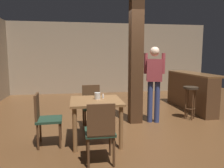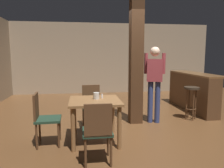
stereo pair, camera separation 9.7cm
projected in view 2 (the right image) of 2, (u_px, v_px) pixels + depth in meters
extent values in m
plane|color=brown|center=(144.00, 127.00, 4.67)|extent=(10.80, 10.80, 0.00)
cube|color=gray|center=(113.00, 58.00, 8.90)|extent=(8.00, 0.10, 2.80)
cube|color=#422816|center=(136.00, 61.00, 4.86)|extent=(0.28, 0.28, 2.80)
cube|color=brown|center=(95.00, 101.00, 3.82)|extent=(0.88, 0.88, 0.04)
cylinder|color=brown|center=(113.00, 115.00, 4.28)|extent=(0.07, 0.07, 0.72)
cylinder|color=brown|center=(74.00, 117.00, 4.18)|extent=(0.07, 0.07, 0.72)
cylinder|color=brown|center=(119.00, 128.00, 3.55)|extent=(0.07, 0.07, 0.72)
cylinder|color=brown|center=(73.00, 130.00, 3.45)|extent=(0.07, 0.07, 0.72)
cube|color=#1E3828|center=(92.00, 107.00, 4.56)|extent=(0.45, 0.45, 0.04)
cube|color=#4C301C|center=(91.00, 95.00, 4.72)|extent=(0.38, 0.07, 0.45)
cylinder|color=#4C301C|center=(102.00, 120.00, 4.46)|extent=(0.04, 0.04, 0.43)
cylinder|color=#4C301C|center=(85.00, 121.00, 4.39)|extent=(0.04, 0.04, 0.43)
cylinder|color=#4C301C|center=(99.00, 115.00, 4.80)|extent=(0.04, 0.04, 0.43)
cylinder|color=#4C301C|center=(83.00, 116.00, 4.73)|extent=(0.04, 0.04, 0.43)
cube|color=#1E3828|center=(97.00, 132.00, 3.12)|extent=(0.42, 0.42, 0.04)
cube|color=#4C301C|center=(98.00, 120.00, 2.90)|extent=(0.38, 0.04, 0.45)
cylinder|color=#4C301C|center=(85.00, 143.00, 3.29)|extent=(0.04, 0.04, 0.43)
cylinder|color=#4C301C|center=(108.00, 141.00, 3.34)|extent=(0.04, 0.04, 0.43)
cylinder|color=#4C301C|center=(85.00, 153.00, 2.95)|extent=(0.04, 0.04, 0.43)
cylinder|color=#4C301C|center=(111.00, 151.00, 3.00)|extent=(0.04, 0.04, 0.43)
cube|color=#1E3828|center=(48.00, 119.00, 3.72)|extent=(0.44, 0.44, 0.04)
cube|color=#4C301C|center=(36.00, 107.00, 3.66)|extent=(0.05, 0.38, 0.45)
cylinder|color=#4C301C|center=(60.00, 128.00, 3.95)|extent=(0.04, 0.04, 0.43)
cylinder|color=#4C301C|center=(59.00, 135.00, 3.61)|extent=(0.04, 0.04, 0.43)
cylinder|color=#4C301C|center=(40.00, 129.00, 3.89)|extent=(0.04, 0.04, 0.43)
cylinder|color=#4C301C|center=(37.00, 136.00, 3.55)|extent=(0.04, 0.04, 0.43)
cylinder|color=beige|center=(96.00, 96.00, 3.88)|extent=(0.11, 0.11, 0.12)
cylinder|color=silver|center=(102.00, 96.00, 3.95)|extent=(0.03, 0.03, 0.08)
cube|color=maroon|center=(155.00, 70.00, 4.88)|extent=(0.38, 0.29, 0.50)
sphere|color=beige|center=(155.00, 52.00, 4.82)|extent=(0.26, 0.26, 0.21)
cylinder|color=navy|center=(157.00, 102.00, 4.96)|extent=(0.15, 0.15, 0.95)
cylinder|color=navy|center=(150.00, 102.00, 4.98)|extent=(0.15, 0.15, 0.95)
cylinder|color=maroon|center=(164.00, 64.00, 4.83)|extent=(0.10, 0.10, 0.46)
cylinder|color=maroon|center=(146.00, 63.00, 4.88)|extent=(0.10, 0.10, 0.46)
cube|color=brown|center=(196.00, 74.00, 6.11)|extent=(0.56, 2.20, 0.04)
cube|color=#4C301C|center=(191.00, 92.00, 6.16)|extent=(0.36, 2.20, 0.99)
cylinder|color=#2D2319|center=(192.00, 88.00, 5.15)|extent=(0.35, 0.35, 0.05)
torus|color=#4C301C|center=(191.00, 109.00, 5.22)|extent=(0.25, 0.25, 0.02)
cylinder|color=#4C301C|center=(189.00, 103.00, 5.32)|extent=(0.03, 0.03, 0.74)
cylinder|color=#4C301C|center=(193.00, 105.00, 5.09)|extent=(0.03, 0.03, 0.74)
cylinder|color=#4C301C|center=(195.00, 104.00, 5.22)|extent=(0.03, 0.03, 0.74)
cylinder|color=#4C301C|center=(186.00, 104.00, 5.19)|extent=(0.03, 0.03, 0.74)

